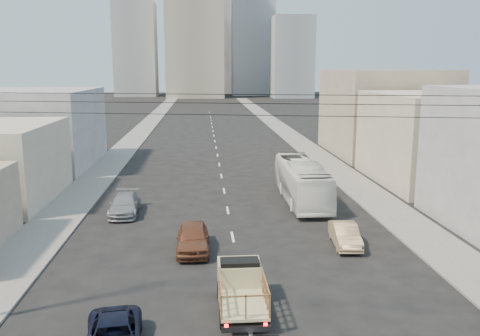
{
  "coord_description": "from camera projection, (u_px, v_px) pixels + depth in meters",
  "views": [
    {
      "loc": [
        -1.76,
        -15.71,
        10.16
      ],
      "look_at": [
        0.76,
        18.13,
        3.5
      ],
      "focal_mm": 38.0,
      "sensor_mm": 36.0,
      "label": 1
    }
  ],
  "objects": [
    {
      "name": "overhead_wires",
      "position": [
        254.0,
        104.0,
        17.2
      ],
      "size": [
        23.01,
        5.02,
        0.72
      ],
      "color": "black",
      "rests_on": "ground"
    },
    {
      "name": "lane_dashes",
      "position": [
        215.0,
        144.0,
        69.32
      ],
      "size": [
        0.15,
        104.0,
        0.01
      ],
      "color": "silver",
      "rests_on": "ground"
    },
    {
      "name": "sedan_brown",
      "position": [
        193.0,
        238.0,
        28.64
      ],
      "size": [
        1.87,
        4.56,
        1.55
      ],
      "primitive_type": "imported",
      "rotation": [
        0.0,
        0.0,
        0.01
      ],
      "color": "brown",
      "rests_on": "ground"
    },
    {
      "name": "high_rise_tower",
      "position": [
        194.0,
        11.0,
        177.74
      ],
      "size": [
        20.0,
        20.0,
        60.0
      ],
      "primitive_type": "cube",
      "color": "tan",
      "rests_on": "ground"
    },
    {
      "name": "midrise_back",
      "position": [
        220.0,
        39.0,
        209.37
      ],
      "size": [
        18.0,
        18.0,
        44.0
      ],
      "primitive_type": "cube",
      "color": "gray",
      "rests_on": "ground"
    },
    {
      "name": "bldg_left_far",
      "position": [
        34.0,
        128.0,
        53.43
      ],
      "size": [
        12.0,
        16.0,
        8.0
      ],
      "primitive_type": "cube",
      "color": "gray",
      "rests_on": "ground"
    },
    {
      "name": "midrise_nw",
      "position": [
        136.0,
        50.0,
        188.42
      ],
      "size": [
        15.0,
        15.0,
        34.0
      ],
      "primitive_type": "cube",
      "color": "#989BA1",
      "rests_on": "ground"
    },
    {
      "name": "sedan_grey",
      "position": [
        125.0,
        205.0,
        35.93
      ],
      "size": [
        2.09,
        4.85,
        1.39
      ],
      "primitive_type": "imported",
      "rotation": [
        0.0,
        0.0,
        0.03
      ],
      "color": "gray",
      "rests_on": "ground"
    },
    {
      "name": "sidewalk_left",
      "position": [
        143.0,
        130.0,
        85.09
      ],
      "size": [
        3.5,
        180.0,
        0.12
      ],
      "primitive_type": "cube",
      "color": "slate",
      "rests_on": "ground"
    },
    {
      "name": "midrise_east",
      "position": [
        292.0,
        57.0,
        178.42
      ],
      "size": [
        14.0,
        14.0,
        28.0
      ],
      "primitive_type": "cube",
      "color": "#989BA1",
      "rests_on": "ground"
    },
    {
      "name": "midrise_ne",
      "position": [
        252.0,
        43.0,
        195.95
      ],
      "size": [
        16.0,
        16.0,
        40.0
      ],
      "primitive_type": "cube",
      "color": "#989BA1",
      "rests_on": "ground"
    },
    {
      "name": "sedan_tan",
      "position": [
        345.0,
        235.0,
        29.52
      ],
      "size": [
        1.67,
        4.02,
        1.29
      ],
      "primitive_type": "imported",
      "rotation": [
        0.0,
        0.0,
        -0.08
      ],
      "color": "tan",
      "rests_on": "ground"
    },
    {
      "name": "sidewalk_right",
      "position": [
        281.0,
        129.0,
        86.81
      ],
      "size": [
        3.5,
        180.0,
        0.12
      ],
      "primitive_type": "cube",
      "color": "slate",
      "rests_on": "ground"
    },
    {
      "name": "bldg_right_mid",
      "position": [
        440.0,
        138.0,
        45.52
      ],
      "size": [
        11.0,
        14.0,
        8.0
      ],
      "primitive_type": "cube",
      "color": "#B5A792",
      "rests_on": "ground"
    },
    {
      "name": "flatbed_pickup",
      "position": [
        241.0,
        285.0,
        21.62
      ],
      "size": [
        1.95,
        4.41,
        1.9
      ],
      "color": "tan",
      "rests_on": "ground"
    },
    {
      "name": "bldg_right_far",
      "position": [
        383.0,
        112.0,
        61.02
      ],
      "size": [
        12.0,
        16.0,
        10.0
      ],
      "primitive_type": "cube",
      "color": "gray",
      "rests_on": "ground"
    },
    {
      "name": "city_bus",
      "position": [
        302.0,
        181.0,
        39.33
      ],
      "size": [
        2.73,
        11.34,
        3.15
      ],
      "primitive_type": "imported",
      "rotation": [
        0.0,
        0.0,
        -0.01
      ],
      "color": "white",
      "rests_on": "ground"
    }
  ]
}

